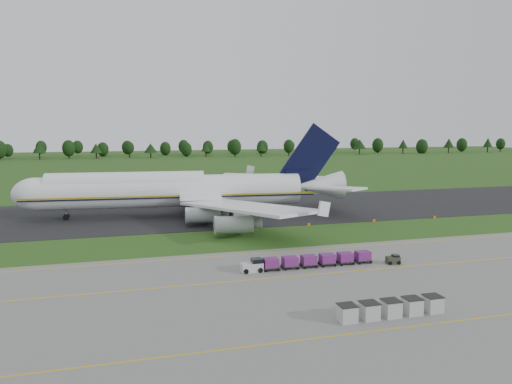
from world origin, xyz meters
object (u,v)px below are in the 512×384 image
object	(u,v)px
baggage_train	(306,261)
edge_markers	(342,223)
utility_cart	(393,260)
aircraft	(179,190)
uld_row	(391,308)

from	to	relation	value
baggage_train	edge_markers	bearing A→B (deg)	55.83
edge_markers	utility_cart	bearing A→B (deg)	-101.07
utility_cart	baggage_train	bearing A→B (deg)	172.49
aircraft	utility_cart	distance (m)	50.78
aircraft	utility_cart	size ratio (longest dim) A/B	36.09
edge_markers	baggage_train	bearing A→B (deg)	-124.17
aircraft	utility_cart	xyz separation A→B (m)	(23.98, -44.47, -5.01)
aircraft	uld_row	bearing A→B (deg)	-77.53
aircraft	baggage_train	size ratio (longest dim) A/B	3.77
utility_cart	edge_markers	size ratio (longest dim) A/B	0.05
aircraft	edge_markers	bearing A→B (deg)	-30.14
baggage_train	edge_markers	size ratio (longest dim) A/B	0.44
baggage_train	utility_cart	bearing A→B (deg)	-7.51
utility_cart	edge_markers	bearing A→B (deg)	78.93
aircraft	uld_row	size ratio (longest dim) A/B	6.13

